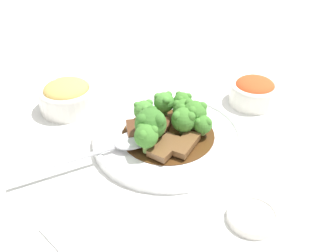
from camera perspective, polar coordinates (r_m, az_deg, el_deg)
ground_plane at (r=0.69m, az=-0.00°, el=-2.30°), size 4.00×4.00×0.00m
main_plate at (r=0.68m, az=-0.00°, el=-1.64°), size 0.26×0.26×0.02m
beef_strip_0 at (r=0.64m, az=-0.30°, el=-3.08°), size 0.05×0.07×0.01m
beef_strip_1 at (r=0.69m, az=-1.23°, el=0.05°), size 0.06×0.06×0.01m
beef_strip_2 at (r=0.65m, az=2.92°, el=-2.49°), size 0.05×0.07×0.01m
beef_strip_3 at (r=0.67m, az=-4.59°, el=-0.69°), size 0.06×0.05×0.02m
broccoli_floret_0 at (r=0.68m, az=3.89°, el=1.98°), size 0.04×0.04×0.05m
broccoli_floret_1 at (r=0.70m, az=2.33°, el=2.36°), size 0.04×0.04×0.04m
broccoli_floret_2 at (r=0.67m, az=5.08°, el=0.28°), size 0.03×0.03×0.04m
broccoli_floret_3 at (r=0.62m, az=-3.18°, el=-1.44°), size 0.04×0.04×0.05m
broccoli_floret_4 at (r=0.71m, az=-0.56°, el=3.49°), size 0.04×0.04×0.05m
broccoli_floret_5 at (r=0.66m, az=2.29°, el=0.98°), size 0.04×0.04×0.05m
broccoli_floret_6 at (r=0.71m, az=2.12°, el=3.62°), size 0.03×0.03×0.05m
broccoli_floret_7 at (r=0.69m, az=-3.50°, el=2.28°), size 0.04×0.04×0.04m
broccoli_floret_8 at (r=0.64m, az=-2.44°, el=0.33°), size 0.05×0.05×0.06m
serving_spoon at (r=0.65m, az=-6.57°, el=-2.53°), size 0.07×0.23×0.01m
side_bowl_kimchi at (r=0.81m, az=12.18°, el=5.12°), size 0.10×0.10×0.05m
side_bowl_appetizer at (r=0.79m, az=-14.42°, el=4.28°), size 0.11×0.11×0.06m
sauce_dish at (r=0.57m, az=12.19°, el=-12.69°), size 0.07×0.07×0.01m
paper_napkin at (r=0.55m, az=-9.74°, el=-15.45°), size 0.15×0.12×0.01m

